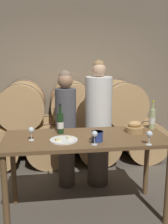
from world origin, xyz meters
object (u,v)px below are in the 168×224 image
bread_basket (135,128)px  wine_glass_far_left (31,131)px  wine_glass_left (95,135)px  tasting_table (86,147)px  wine_bottle_red (60,123)px  wine_bottle_white (152,119)px  person_right (98,124)px  person_left (66,127)px  cheese_plate (64,140)px  wine_glass_center (149,135)px  blue_crock (97,136)px

bread_basket → wine_glass_far_left: 1.20m
wine_glass_left → wine_glass_far_left: bearing=160.4°
tasting_table → wine_bottle_red: (-0.27, 0.17, 0.24)m
wine_bottle_white → person_right: bearing=140.4°
person_left → wine_glass_left: person_left is taller
person_right → wine_bottle_red: 0.79m
wine_bottle_white → cheese_plate: bearing=-163.6°
wine_glass_far_left → wine_glass_center: (1.19, -0.30, 0.00)m
wine_bottle_red → wine_glass_center: size_ratio=2.40×
wine_glass_center → wine_glass_far_left: bearing=165.6°
wine_glass_left → wine_bottle_white: bearing=31.6°
wine_glass_far_left → bread_basket: bearing=7.2°
cheese_plate → person_left: bearing=84.5°
person_right → wine_glass_center: bearing=-73.1°
person_left → person_right: bearing=-0.0°
bread_basket → wine_glass_center: size_ratio=1.50×
wine_bottle_red → bread_basket: bearing=-3.9°
person_left → wine_glass_left: size_ratio=11.25×
tasting_table → wine_glass_left: bearing=-79.4°
wine_bottle_red → bread_basket: size_ratio=1.60×
person_left → blue_crock: size_ratio=13.02×
wine_bottle_white → blue_crock: size_ratio=2.80×
tasting_table → wine_glass_far_left: bearing=-176.2°
person_right → blue_crock: 0.90m
person_right → wine_glass_left: bearing=-103.1°
tasting_table → blue_crock: blue_crock is taller
wine_glass_left → wine_glass_center: (0.55, -0.08, 0.00)m
wine_glass_far_left → wine_glass_center: same height
blue_crock → wine_bottle_red: bearing=137.7°
wine_bottle_red → wine_glass_left: wine_bottle_red is taller
blue_crock → bread_basket: bearing=29.1°
person_left → blue_crock: bearing=-72.6°
tasting_table → wine_bottle_white: (0.86, 0.23, 0.24)m
blue_crock → wine_glass_center: (0.50, -0.18, 0.05)m
person_right → blue_crock: (-0.18, -0.87, 0.11)m
wine_bottle_white → wine_glass_left: (-0.81, -0.50, -0.02)m
tasting_table → cheese_plate: bearing=-158.5°
person_left → wine_bottle_red: 0.58m
person_left → bread_basket: (0.77, -0.60, 0.13)m
wine_glass_center → person_right: bearing=106.9°
wine_bottle_red → blue_crock: 0.51m
wine_glass_left → cheese_plate: bearing=150.7°
wine_bottle_red → bread_basket: wine_bottle_red is taller
blue_crock → wine_glass_center: wine_glass_center is taller
wine_bottle_white → wine_glass_left: 0.95m
blue_crock → bread_basket: (0.50, 0.28, -0.01)m
person_left → bread_basket: person_left is taller
bread_basket → cheese_plate: size_ratio=0.73×
tasting_table → person_left: size_ratio=1.11×
cheese_plate → wine_glass_far_left: size_ratio=2.04×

